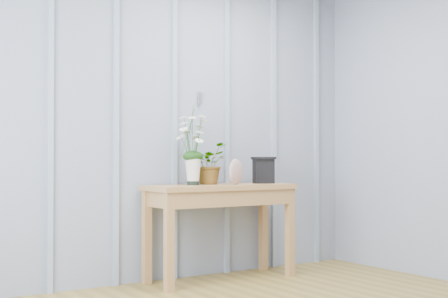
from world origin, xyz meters
TOP-DOWN VIEW (x-y plane):
  - sideboard at (0.53, 1.99)m, footprint 1.20×0.45m
  - daisy_vase at (0.30, 2.02)m, footprint 0.41×0.31m
  - spider_plant at (0.49, 2.10)m, footprint 0.38×0.37m
  - felt_disc_vessel at (0.62, 1.91)m, footprint 0.21×0.15m
  - carved_box at (0.97, 2.01)m, footprint 0.22×0.19m

SIDE VIEW (x-z plane):
  - sideboard at x=0.53m, z-range 0.26..1.01m
  - felt_disc_vessel at x=0.62m, z-range 0.75..0.95m
  - carved_box at x=0.97m, z-range 0.75..0.97m
  - spider_plant at x=0.49m, z-range 0.75..1.08m
  - daisy_vase at x=0.30m, z-range 0.82..1.40m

